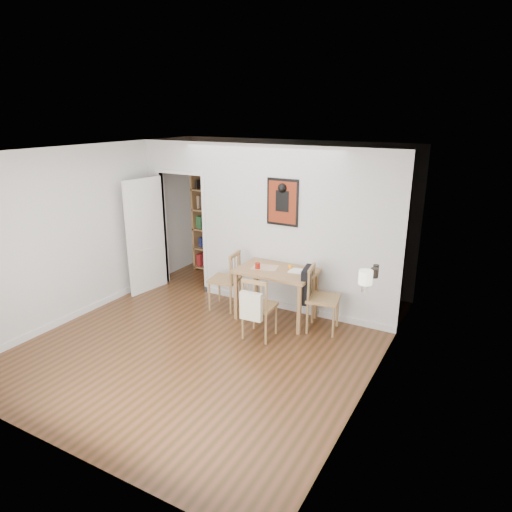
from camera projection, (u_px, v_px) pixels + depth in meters
The scene contains 15 objects.
ground at pixel (215, 337), 6.50m from camera, with size 5.20×5.20×0.00m, color brown.
room_shell at pixel (265, 229), 7.18m from camera, with size 5.20×5.20×5.20m.
dining_table at pixel (276, 276), 6.86m from camera, with size 1.17×0.75×0.80m.
chair_left at pixel (225, 280), 7.31m from camera, with size 0.54×0.54×0.96m.
chair_right at pixel (322, 298), 6.55m from camera, with size 0.62×0.57×0.97m.
chair_front at pixel (259, 307), 6.36m from camera, with size 0.48×0.54×0.91m.
bookshelf at pixel (215, 220), 8.91m from camera, with size 0.88×0.35×2.08m.
fireplace at pixel (373, 323), 5.53m from camera, with size 0.45×1.25×1.16m.
red_glass at pixel (258, 266), 6.85m from camera, with size 0.08×0.08×0.10m, color maroon.
orange_fruit at pixel (290, 267), 6.84m from camera, with size 0.07×0.07×0.07m, color orange.
placemat at pixel (265, 267), 6.93m from camera, with size 0.38×0.28×0.00m, color beige.
notebook at pixel (299, 271), 6.75m from camera, with size 0.29×0.21×0.01m, color white.
mantel_lamp at pixel (366, 279), 5.01m from camera, with size 0.16×0.16×0.25m.
ceramic_jar_a at pixel (374, 273), 5.46m from camera, with size 0.10×0.10×0.12m, color black.
ceramic_jar_b at pixel (376, 268), 5.66m from camera, with size 0.07×0.07×0.09m, color black.
Camera 1 is at (3.34, -4.83, 3.07)m, focal length 32.00 mm.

